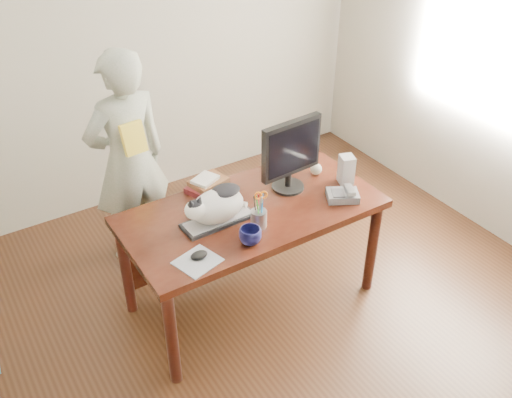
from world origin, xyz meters
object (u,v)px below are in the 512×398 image
object	(u,v)px
speaker	(346,170)
monitor	(291,152)
keyboard	(218,220)
pen_cup	(259,217)
desk	(245,221)
mouse	(199,255)
baseball	(316,169)
phone	(343,195)
cat	(215,205)
book_stack	(207,184)
calculator	(285,161)
coffee_mug	(250,236)
person	(128,161)

from	to	relation	value
speaker	monitor	bearing A→B (deg)	178.87
keyboard	pen_cup	size ratio (longest dim) A/B	1.83
desk	mouse	xyz separation A→B (m)	(-0.49, -0.33, 0.17)
monitor	speaker	xyz separation A→B (m)	(0.36, -0.13, -0.18)
mouse	baseball	xyz separation A→B (m)	(1.07, 0.36, 0.02)
pen_cup	phone	distance (m)	0.61
cat	book_stack	size ratio (longest dim) A/B	1.46
cat	speaker	bearing A→B (deg)	-5.36
monitor	calculator	size ratio (longest dim) A/B	2.18
keyboard	cat	size ratio (longest dim) A/B	1.03
keyboard	mouse	bearing A→B (deg)	-138.18
mouse	speaker	bearing A→B (deg)	-7.04
keyboard	coffee_mug	world-z (taller)	coffee_mug
keyboard	cat	xyz separation A→B (m)	(-0.01, -0.00, 0.11)
mouse	cat	bearing A→B (deg)	29.22
monitor	baseball	xyz separation A→B (m)	(0.25, 0.05, -0.23)
keyboard	mouse	size ratio (longest dim) A/B	3.93
desk	phone	bearing A→B (deg)	-28.48
speaker	person	size ratio (longest dim) A/B	0.12
phone	desk	bearing A→B (deg)	-178.93
cat	keyboard	bearing A→B (deg)	8.36
speaker	baseball	bearing A→B (deg)	137.52
pen_cup	coffee_mug	distance (m)	0.17
monitor	person	world-z (taller)	person
baseball	coffee_mug	bearing A→B (deg)	-152.80
keyboard	speaker	bearing A→B (deg)	-5.56
desk	keyboard	xyz separation A→B (m)	(-0.24, -0.09, 0.16)
monitor	keyboard	bearing A→B (deg)	-177.55
pen_cup	mouse	xyz separation A→B (m)	(-0.44, -0.08, -0.04)
coffee_mug	baseball	bearing A→B (deg)	27.20
coffee_mug	speaker	size ratio (longest dim) A/B	0.66
book_stack	calculator	xyz separation A→B (m)	(0.60, -0.01, -0.01)
coffee_mug	calculator	bearing A→B (deg)	42.61
mouse	speaker	xyz separation A→B (m)	(1.18, 0.17, 0.07)
keyboard	mouse	xyz separation A→B (m)	(-0.25, -0.24, 0.01)
pen_cup	calculator	xyz separation A→B (m)	(0.54, 0.50, -0.04)
mouse	person	bearing A→B (deg)	72.20
keyboard	cat	bearing A→B (deg)	-171.64
phone	cat	bearing A→B (deg)	-164.86
mouse	phone	xyz separation A→B (m)	(1.04, 0.03, 0.01)
pen_cup	book_stack	world-z (taller)	pen_cup
book_stack	monitor	bearing A→B (deg)	-49.57
phone	baseball	world-z (taller)	phone
coffee_mug	pen_cup	bearing A→B (deg)	40.77
cat	pen_cup	xyz separation A→B (m)	(0.20, -0.16, -0.06)
monitor	pen_cup	distance (m)	0.49
cat	monitor	size ratio (longest dim) A/B	0.89
desk	coffee_mug	size ratio (longest dim) A/B	12.51
monitor	book_stack	world-z (taller)	monitor
cat	baseball	world-z (taller)	cat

